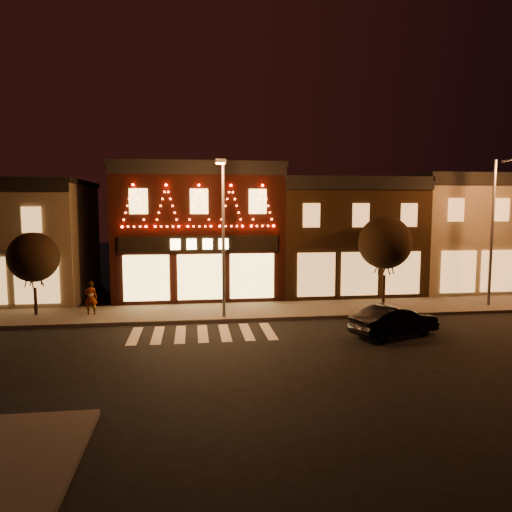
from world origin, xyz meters
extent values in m
plane|color=black|center=(0.00, 0.00, 0.00)|extent=(120.00, 120.00, 0.00)
cube|color=#47423D|center=(2.00, 8.00, 0.07)|extent=(44.00, 4.00, 0.15)
cube|color=black|center=(0.00, 14.00, 4.00)|extent=(10.00, 8.00, 8.00)
cube|color=black|center=(0.00, 14.00, 8.15)|extent=(10.20, 8.20, 0.30)
cube|color=black|center=(0.00, 9.95, 7.75)|extent=(10.00, 0.25, 0.50)
cube|color=black|center=(0.00, 9.90, 3.60)|extent=(9.00, 0.15, 0.90)
cube|color=#FFD87F|center=(0.00, 9.80, 3.60)|extent=(3.40, 0.08, 0.60)
cube|color=#372413|center=(9.50, 14.00, 3.60)|extent=(9.00, 8.00, 7.20)
cube|color=black|center=(9.50, 14.00, 7.35)|extent=(9.20, 8.20, 0.30)
cube|color=black|center=(9.50, 9.95, 6.95)|extent=(9.00, 0.25, 0.50)
cube|color=#685B4A|center=(18.50, 14.00, 3.75)|extent=(9.00, 8.00, 7.50)
cube|color=black|center=(18.50, 14.00, 7.65)|extent=(9.20, 8.20, 0.30)
cube|color=black|center=(18.50, 9.95, 7.25)|extent=(9.00, 0.25, 0.50)
cylinder|color=#59595E|center=(1.13, 6.60, 4.05)|extent=(0.16, 0.16, 7.79)
cylinder|color=#59595E|center=(1.03, 5.83, 7.84)|extent=(0.31, 1.56, 0.10)
cube|color=#59595E|center=(0.92, 5.06, 7.79)|extent=(0.52, 0.34, 0.18)
cube|color=orange|center=(0.92, 5.06, 7.69)|extent=(0.39, 0.24, 0.05)
cylinder|color=#59595E|center=(16.20, 7.38, 4.21)|extent=(0.16, 0.16, 8.12)
cylinder|color=#59595E|center=(16.39, 6.59, 8.17)|extent=(0.48, 1.60, 0.10)
cylinder|color=black|center=(-8.48, 8.33, 0.85)|extent=(0.16, 0.16, 1.39)
sphere|color=black|center=(-8.48, 8.33, 3.14)|extent=(2.55, 2.55, 2.55)
cylinder|color=black|center=(10.43, 8.52, 0.97)|extent=(0.18, 0.18, 1.65)
sphere|color=black|center=(10.43, 8.52, 3.68)|extent=(3.01, 3.01, 3.01)
imported|color=black|center=(8.44, 2.55, 0.67)|extent=(4.33, 2.69, 1.35)
imported|color=gray|center=(-5.65, 7.98, 1.02)|extent=(0.67, 0.47, 1.75)
camera|label=1|loc=(-0.41, -17.03, 5.74)|focal=33.24mm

